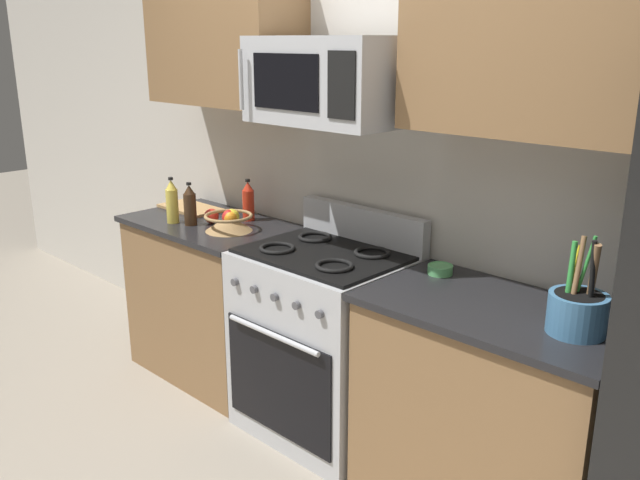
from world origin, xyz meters
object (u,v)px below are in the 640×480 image
(fruit_basket, at_px, (229,221))
(prep_bowl, at_px, (440,269))
(apple_loose, at_px, (212,216))
(bottle_hot_sauce, at_px, (248,201))
(range_oven, at_px, (324,341))
(microwave, at_px, (329,80))
(bottle_oil, at_px, (172,202))
(cutting_board, at_px, (191,208))
(utensil_crock, at_px, (578,311))
(bottle_soy, at_px, (190,205))

(fruit_basket, height_order, prep_bowl, fruit_basket)
(apple_loose, relative_size, bottle_hot_sauce, 0.35)
(range_oven, height_order, bottle_hot_sauce, bottle_hot_sauce)
(range_oven, relative_size, microwave, 1.54)
(apple_loose, relative_size, bottle_oil, 0.32)
(cutting_board, xyz_separation_m, bottle_oil, (0.18, -0.24, 0.11))
(fruit_basket, distance_m, bottle_oil, 0.37)
(bottle_hot_sauce, relative_size, bottle_oil, 0.92)
(microwave, distance_m, prep_bowl, 0.95)
(range_oven, bearing_deg, prep_bowl, 16.29)
(microwave, distance_m, utensil_crock, 1.40)
(cutting_board, height_order, bottle_oil, bottle_oil)
(bottle_soy, bearing_deg, fruit_basket, 16.26)
(cutting_board, height_order, bottle_hot_sauce, bottle_hot_sauce)
(apple_loose, xyz_separation_m, prep_bowl, (1.37, 0.17, -0.02))
(range_oven, distance_m, prep_bowl, 0.72)
(utensil_crock, bearing_deg, bottle_hot_sauce, 174.32)
(microwave, height_order, bottle_oil, microwave)
(fruit_basket, bearing_deg, utensil_crock, 0.53)
(microwave, height_order, utensil_crock, microwave)
(range_oven, xyz_separation_m, bottle_hot_sauce, (-0.74, 0.17, 0.54))
(fruit_basket, bearing_deg, prep_bowl, 9.53)
(apple_loose, bearing_deg, utensil_crock, -0.31)
(utensil_crock, bearing_deg, fruit_basket, -179.47)
(bottle_hot_sauce, distance_m, prep_bowl, 1.28)
(range_oven, relative_size, bottle_hot_sauce, 4.72)
(microwave, relative_size, utensil_crock, 2.06)
(microwave, bearing_deg, bottle_hot_sauce, 169.10)
(utensil_crock, bearing_deg, bottle_soy, -177.61)
(prep_bowl, bearing_deg, bottle_oil, -168.60)
(range_oven, distance_m, cutting_board, 1.26)
(prep_bowl, bearing_deg, cutting_board, -177.78)
(bottle_soy, bearing_deg, cutting_board, 144.68)
(utensil_crock, relative_size, cutting_board, 0.87)
(range_oven, distance_m, fruit_basket, 0.81)
(fruit_basket, xyz_separation_m, bottle_hot_sauce, (-0.09, 0.21, 0.05))
(apple_loose, xyz_separation_m, bottle_oil, (-0.16, -0.14, 0.08))
(microwave, height_order, fruit_basket, microwave)
(range_oven, xyz_separation_m, cutting_board, (-1.18, 0.09, 0.44))
(microwave, distance_m, bottle_soy, 1.13)
(utensil_crock, xyz_separation_m, bottle_soy, (-2.10, -0.09, 0.03))
(cutting_board, bearing_deg, prep_bowl, 2.22)
(fruit_basket, distance_m, bottle_hot_sauce, 0.24)
(apple_loose, relative_size, bottle_soy, 0.34)
(apple_loose, bearing_deg, range_oven, 0.97)
(prep_bowl, bearing_deg, fruit_basket, -170.47)
(bottle_oil, relative_size, bottle_soy, 1.08)
(microwave, xyz_separation_m, bottle_soy, (-0.89, -0.14, -0.68))
(utensil_crock, relative_size, bottle_soy, 1.47)
(bottle_soy, bearing_deg, microwave, 8.89)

